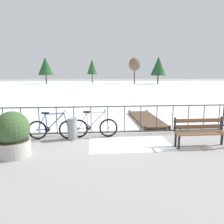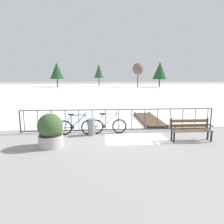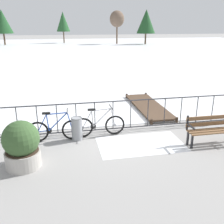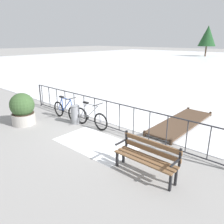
# 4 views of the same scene
# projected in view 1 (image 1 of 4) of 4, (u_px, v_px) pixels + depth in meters

# --- Properties ---
(ground_plane) EXTENTS (160.00, 160.00, 0.00)m
(ground_plane) POSITION_uv_depth(u_px,v_px,m) (108.00, 134.00, 7.91)
(ground_plane) COLOR gray
(frozen_pond) EXTENTS (80.00, 56.00, 0.03)m
(frozen_pond) POSITION_uv_depth(u_px,v_px,m) (96.00, 87.00, 35.73)
(frozen_pond) COLOR white
(frozen_pond) RESTS_ON ground
(snow_patch) EXTENTS (2.60, 1.51, 0.01)m
(snow_patch) POSITION_uv_depth(u_px,v_px,m) (130.00, 144.00, 6.79)
(snow_patch) COLOR white
(snow_patch) RESTS_ON ground
(railing_fence) EXTENTS (9.06, 0.06, 1.07)m
(railing_fence) POSITION_uv_depth(u_px,v_px,m) (108.00, 120.00, 7.81)
(railing_fence) COLOR #2D2D33
(railing_fence) RESTS_ON ground
(bicycle_near_railing) EXTENTS (1.71, 0.52, 0.97)m
(bicycle_near_railing) POSITION_uv_depth(u_px,v_px,m) (53.00, 129.00, 7.26)
(bicycle_near_railing) COLOR black
(bicycle_near_railing) RESTS_ON ground
(bicycle_second) EXTENTS (1.71, 0.52, 0.97)m
(bicycle_second) POSITION_uv_depth(u_px,v_px,m) (93.00, 127.00, 7.48)
(bicycle_second) COLOR black
(bicycle_second) RESTS_ON ground
(park_bench) EXTENTS (1.60, 0.48, 0.89)m
(park_bench) POSITION_uv_depth(u_px,v_px,m) (200.00, 130.00, 6.56)
(park_bench) COLOR brown
(park_bench) RESTS_ON ground
(planter_with_shrub) EXTENTS (0.92, 0.92, 1.24)m
(planter_with_shrub) POSITION_uv_depth(u_px,v_px,m) (13.00, 134.00, 5.74)
(planter_with_shrub) COLOR #ADA8A0
(planter_with_shrub) RESTS_ON ground
(trash_bin) EXTENTS (0.35, 0.35, 0.73)m
(trash_bin) POSITION_uv_depth(u_px,v_px,m) (73.00, 129.00, 7.28)
(trash_bin) COLOR gray
(trash_bin) RESTS_ON ground
(wooden_dock) EXTENTS (1.10, 3.73, 0.20)m
(wooden_dock) POSITION_uv_depth(u_px,v_px,m) (146.00, 118.00, 10.14)
(wooden_dock) COLOR #4C3828
(wooden_dock) RESTS_ON ground
(tree_far_west) EXTENTS (2.54, 2.54, 5.65)m
(tree_far_west) POSITION_uv_depth(u_px,v_px,m) (135.00, 64.00, 46.16)
(tree_far_west) COLOR brown
(tree_far_west) RESTS_ON ground
(tree_west_mid) EXTENTS (2.46, 2.46, 5.55)m
(tree_west_mid) POSITION_uv_depth(u_px,v_px,m) (92.00, 67.00, 49.35)
(tree_west_mid) COLOR brown
(tree_west_mid) RESTS_ON ground
(tree_centre) EXTENTS (3.27, 3.27, 5.69)m
(tree_centre) POSITION_uv_depth(u_px,v_px,m) (46.00, 66.00, 45.37)
(tree_centre) COLOR brown
(tree_centre) RESTS_ON ground
(tree_east_mid) EXTENTS (3.24, 3.24, 5.80)m
(tree_east_mid) POSITION_uv_depth(u_px,v_px,m) (158.00, 66.00, 44.84)
(tree_east_mid) COLOR brown
(tree_east_mid) RESTS_ON ground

